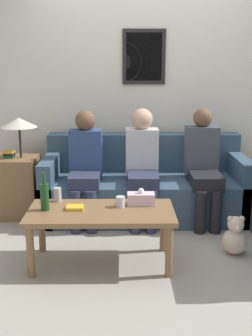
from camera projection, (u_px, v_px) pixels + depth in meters
The scene contains 14 objects.
ground_plane at pixel (147, 232), 4.19m from camera, with size 16.00×16.00×0.00m, color #ADA899.
wall_back at pixel (143, 93), 4.83m from camera, with size 9.00×0.08×2.60m.
couch_main at pixel (145, 188), 4.62m from camera, with size 2.17×0.88×0.86m.
coffee_table at pixel (101, 217), 3.45m from camera, with size 1.20×0.59×0.47m.
side_table_with_lamp at pixel (18, 180), 4.56m from camera, with size 0.46×0.44×1.08m.
wine_bottle at pixel (45, 196), 3.41m from camera, with size 0.07×0.07×0.32m.
drinking_glass at pixel (121, 202), 3.51m from camera, with size 0.08×0.08×0.09m.
book_stack at pixel (75, 208), 3.46m from camera, with size 0.14×0.12×0.03m.
soda_can at pixel (58, 195), 3.64m from camera, with size 0.07×0.07×0.12m.
tissue_box at pixel (141, 199), 3.56m from camera, with size 0.23×0.12×0.14m.
person_left at pixel (85, 163), 4.34m from camera, with size 0.34×0.61×1.16m.
person_middle at pixel (142, 162), 4.36m from camera, with size 0.34×0.63×1.18m.
person_right at pixel (203, 162), 4.37m from camera, with size 0.34×0.66×1.18m.
teddy_bear at pixel (235, 237), 3.69m from camera, with size 0.22×0.22×0.35m.
Camera 1 is at (-0.25, -3.90, 1.64)m, focal length 45.00 mm.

